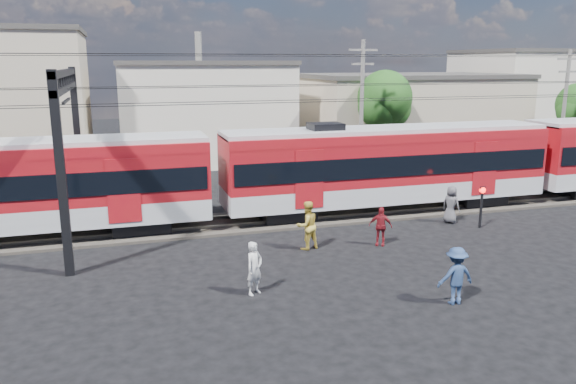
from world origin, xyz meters
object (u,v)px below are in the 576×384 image
Objects in this scene: commuter_train at (391,164)px; pedestrian_a at (254,268)px; crossing_signal at (482,199)px; pedestrian_c at (456,276)px.

pedestrian_a is (-8.72, -7.94, -1.54)m from commuter_train.
crossing_signal is (2.59, -3.73, -1.09)m from commuter_train.
commuter_train reaches higher than pedestrian_a.
commuter_train is 29.11× the size of pedestrian_a.
crossing_signal is (5.62, 6.68, 0.41)m from pedestrian_c.
commuter_train is 10.95m from pedestrian_c.
pedestrian_c is (5.69, -2.48, 0.04)m from pedestrian_a.
pedestrian_a is at bearing -137.70° from commuter_train.
commuter_train is at bearing -106.18° from pedestrian_c.
commuter_train is 11.90m from pedestrian_a.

